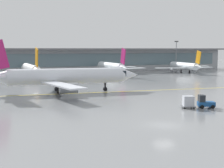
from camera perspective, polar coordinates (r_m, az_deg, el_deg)
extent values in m
plane|color=gray|center=(40.04, 9.27, -7.25)|extent=(400.00, 400.00, 0.00)
cube|color=yellow|center=(67.63, -7.67, -1.70)|extent=(109.64, 9.60, 0.01)
cube|color=#9EA3A8|center=(130.05, -12.19, 4.00)|extent=(163.50, 8.00, 9.00)
cube|color=slate|center=(126.01, -11.91, 4.14)|extent=(156.96, 0.16, 5.04)
cube|color=slate|center=(128.48, -12.14, 6.12)|extent=(170.04, 11.00, 0.60)
cylinder|color=white|center=(104.59, -14.33, 2.62)|extent=(3.61, 21.26, 2.94)
cone|color=white|center=(116.81, -15.22, 2.96)|extent=(2.90, 3.62, 2.79)
cube|color=black|center=(114.46, -15.07, 3.09)|extent=(2.38, 2.72, 1.03)
cone|color=white|center=(91.83, -13.14, 2.18)|extent=(2.65, 4.78, 2.50)
cube|color=white|center=(102.10, -18.36, 1.96)|extent=(12.42, 5.66, 0.24)
cylinder|color=#999EA3|center=(103.65, -17.06, 1.61)|extent=(1.91, 3.17, 1.82)
cube|color=white|center=(104.31, -10.08, 2.27)|extent=(12.38, 6.35, 0.24)
cylinder|color=#999EA3|center=(105.14, -11.52, 1.82)|extent=(1.91, 3.17, 1.82)
cube|color=orange|center=(92.57, -13.30, 4.67)|extent=(0.44, 3.97, 5.54)
cube|color=white|center=(92.74, -14.60, 2.45)|extent=(4.39, 2.21, 0.21)
cube|color=white|center=(93.44, -11.97, 2.54)|extent=(4.39, 2.21, 0.21)
cylinder|color=black|center=(112.06, -14.85, 1.69)|extent=(0.38, 0.38, 1.56)
cylinder|color=black|center=(112.10, -14.85, 1.49)|extent=(0.50, 0.79, 0.78)
cylinder|color=black|center=(102.77, -15.25, 1.28)|extent=(0.38, 0.38, 1.56)
cylinder|color=black|center=(102.80, -15.24, 1.06)|extent=(0.50, 0.79, 0.78)
cylinder|color=black|center=(103.35, -13.06, 1.37)|extent=(0.38, 0.38, 1.56)
cylinder|color=black|center=(103.39, -13.06, 1.15)|extent=(0.50, 0.79, 0.78)
cylinder|color=white|center=(116.37, -0.29, 3.16)|extent=(2.93, 21.06, 2.92)
cone|color=white|center=(127.93, -2.23, 3.43)|extent=(2.78, 3.51, 2.78)
cube|color=black|center=(125.70, -1.89, 3.55)|extent=(2.28, 2.63, 1.02)
cone|color=white|center=(104.45, 2.19, 2.80)|extent=(2.49, 4.68, 2.49)
cube|color=white|center=(112.37, -3.56, 2.63)|extent=(12.33, 5.97, 0.24)
cylinder|color=#999EA3|center=(114.39, -2.60, 2.29)|extent=(1.81, 3.10, 1.81)
cube|color=white|center=(117.68, 3.42, 2.79)|extent=(12.33, 5.97, 0.24)
cylinder|color=#999EA3|center=(117.95, 2.09, 2.41)|extent=(1.81, 3.10, 1.81)
cube|color=#B21E66|center=(105.14, 2.00, 4.98)|extent=(0.31, 3.94, 5.51)
cube|color=white|center=(104.78, 0.84, 3.06)|extent=(4.30, 2.06, 0.21)
cube|color=white|center=(106.45, 2.99, 3.10)|extent=(4.30, 2.06, 0.21)
cylinder|color=black|center=(123.43, -1.49, 2.29)|extent=(0.38, 0.38, 1.55)
cylinder|color=black|center=(123.45, -1.49, 2.11)|extent=(0.47, 0.77, 0.77)
cylinder|color=black|center=(114.22, -0.92, 1.98)|extent=(0.38, 0.38, 1.55)
cylinder|color=black|center=(114.25, -0.92, 1.78)|extent=(0.47, 0.77, 0.77)
cylinder|color=black|center=(115.63, 0.93, 2.03)|extent=(0.38, 0.38, 1.55)
cylinder|color=black|center=(115.66, 0.93, 1.84)|extent=(0.47, 0.77, 0.77)
cylinder|color=white|center=(129.80, 12.64, 3.21)|extent=(4.31, 19.30, 2.66)
cone|color=white|center=(139.70, 10.45, 3.46)|extent=(2.79, 3.40, 2.53)
cube|color=black|center=(137.78, 10.85, 3.55)|extent=(2.27, 2.56, 0.93)
cone|color=white|center=(119.66, 15.31, 2.89)|extent=(2.62, 4.43, 2.26)
cube|color=white|center=(125.33, 10.23, 2.82)|extent=(11.11, 6.26, 0.22)
cylinder|color=#999EA3|center=(127.40, 10.88, 2.53)|extent=(1.88, 2.95, 1.64)
cube|color=white|center=(131.88, 15.56, 2.86)|extent=(11.22, 4.55, 0.22)
cylinder|color=#999EA3|center=(131.80, 14.47, 2.56)|extent=(1.88, 2.95, 1.64)
cube|color=orange|center=(120.25, 15.15, 4.63)|extent=(0.59, 3.59, 5.00)
cube|color=white|center=(119.65, 14.23, 3.11)|extent=(4.06, 2.21, 0.19)
cube|color=white|center=(121.65, 15.82, 3.12)|extent=(4.06, 2.21, 0.19)
cylinder|color=black|center=(135.83, 11.27, 2.51)|extent=(0.34, 0.34, 1.41)
cylinder|color=black|center=(135.85, 11.27, 2.36)|extent=(0.49, 0.74, 0.70)
cylinder|color=black|center=(127.69, 12.24, 2.25)|extent=(0.34, 0.34, 1.41)
cylinder|color=black|center=(127.71, 12.24, 2.10)|extent=(0.49, 0.74, 0.70)
cylinder|color=black|center=(129.42, 13.65, 2.27)|extent=(0.34, 0.34, 1.41)
cylinder|color=black|center=(129.45, 13.64, 2.12)|extent=(0.49, 0.74, 0.70)
cylinder|color=silver|center=(69.18, -8.10, 1.38)|extent=(24.60, 5.43, 3.39)
cone|color=silver|center=(72.52, 3.12, 1.65)|extent=(4.32, 3.55, 3.22)
cube|color=black|center=(71.65, 1.07, 1.95)|extent=(3.26, 2.89, 1.19)
cube|color=silver|center=(77.61, -10.44, 1.17)|extent=(7.95, 14.18, 0.28)
cylinder|color=#999EA3|center=(75.10, -9.08, 0.31)|extent=(3.75, 2.39, 2.09)
cube|color=silver|center=(60.45, -8.81, -0.22)|extent=(5.85, 14.31, 0.28)
cylinder|color=#999EA3|center=(63.51, -7.78, -0.75)|extent=(3.75, 2.39, 2.09)
cube|color=silver|center=(71.07, -19.17, 1.63)|extent=(2.80, 5.17, 0.24)
cube|color=silver|center=(66.11, -19.40, 1.30)|extent=(2.80, 5.17, 0.24)
cylinder|color=black|center=(71.12, -1.23, -0.53)|extent=(0.44, 0.44, 1.79)
cylinder|color=black|center=(71.17, -1.23, -0.89)|extent=(0.94, 0.62, 0.90)
cylinder|color=black|center=(71.46, -9.90, -0.59)|extent=(0.44, 0.44, 1.79)
cylinder|color=black|center=(71.52, -9.90, -0.94)|extent=(0.94, 0.62, 0.90)
cylinder|color=black|center=(66.94, -9.48, -1.04)|extent=(0.44, 0.44, 1.79)
cylinder|color=black|center=(67.00, -9.47, -1.42)|extent=(0.94, 0.62, 0.90)
cube|color=#194C8C|center=(52.81, 16.45, -3.42)|extent=(2.92, 2.18, 0.70)
cube|color=#1E2328|center=(52.44, 15.70, -2.47)|extent=(1.26, 1.47, 1.10)
cylinder|color=black|center=(53.79, 17.06, -3.65)|extent=(0.64, 0.40, 0.60)
cylinder|color=black|center=(52.49, 17.55, -3.90)|extent=(0.64, 0.40, 0.60)
cylinder|color=black|center=(53.27, 15.33, -3.69)|extent=(0.64, 0.40, 0.60)
cylinder|color=black|center=(51.95, 15.78, -3.95)|extent=(0.64, 0.40, 0.60)
cube|color=#595B60|center=(52.05, 13.41, -3.89)|extent=(2.51, 2.20, 0.12)
cube|color=#B2B7C1|center=(51.91, 13.43, -2.95)|extent=(2.00, 1.94, 1.60)
cylinder|color=black|center=(52.94, 13.99, -3.92)|extent=(0.24, 0.17, 0.22)
cylinder|color=black|center=(51.62, 14.41, -4.19)|extent=(0.24, 0.17, 0.22)
cylinder|color=black|center=(52.56, 12.42, -3.96)|extent=(0.24, 0.17, 0.22)
cylinder|color=black|center=(51.22, 12.80, -4.23)|extent=(0.24, 0.17, 0.22)
cylinder|color=gray|center=(143.92, 11.36, 4.89)|extent=(0.36, 0.36, 12.33)
cube|color=#3F3F42|center=(143.92, 11.42, 7.44)|extent=(1.80, 0.30, 0.50)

